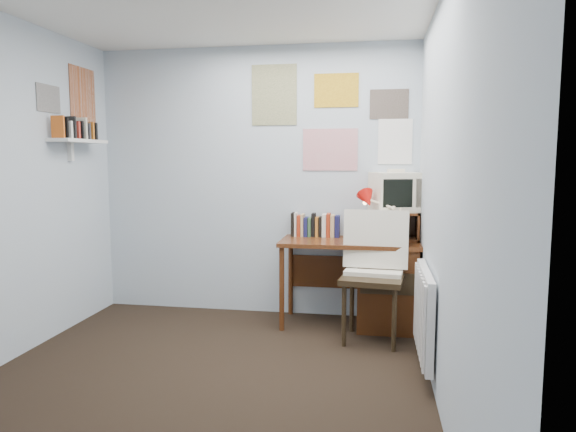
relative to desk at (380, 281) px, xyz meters
name	(u,v)px	position (x,y,z in m)	size (l,w,h in m)	color
ground	(194,391)	(-1.17, -1.48, -0.41)	(3.50, 3.50, 0.00)	black
back_wall	(256,182)	(-1.17, 0.27, 0.84)	(3.00, 0.02, 2.50)	silver
right_wall	(446,198)	(0.33, -1.48, 0.84)	(0.02, 3.50, 2.50)	silver
desk	(380,281)	(0.00, 0.00, 0.00)	(1.20, 0.55, 0.76)	#5E2F15
desk_chair	(372,279)	(-0.07, -0.37, 0.11)	(0.52, 0.50, 1.03)	black
desk_lamp	(400,221)	(0.15, -0.16, 0.56)	(0.28, 0.24, 0.40)	red
tv_riser	(395,225)	(0.12, 0.11, 0.48)	(0.40, 0.30, 0.25)	#5E2F15
crt_tv	(396,190)	(0.12, 0.13, 0.79)	(0.39, 0.36, 0.37)	#ECE3C6
book_row	(324,225)	(-0.51, 0.18, 0.46)	(0.60, 0.14, 0.22)	#5E2F15
radiator	(425,313)	(0.29, -0.93, 0.01)	(0.09, 0.80, 0.60)	white
wall_shelf	(79,141)	(-2.57, -0.38, 1.21)	(0.20, 0.62, 0.24)	white
posters_back	(330,116)	(-0.47, 0.26, 1.44)	(1.20, 0.01, 0.90)	white
posters_left	(66,96)	(-2.67, -0.38, 1.59)	(0.01, 0.70, 0.60)	white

